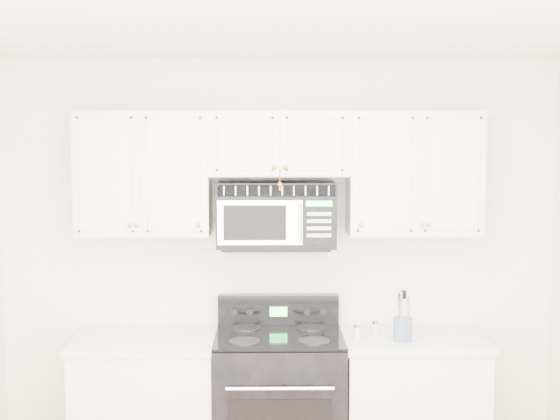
{
  "coord_description": "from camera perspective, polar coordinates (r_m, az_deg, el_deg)",
  "views": [
    {
      "loc": [
        -0.07,
        -3.15,
        2.11
      ],
      "look_at": [
        0.0,
        1.3,
        1.7
      ],
      "focal_mm": 50.0,
      "sensor_mm": 36.0,
      "label": 1
    }
  ],
  "objects": [
    {
      "name": "shaker_pepper",
      "position": [
        4.79,
        6.99,
        -8.58
      ],
      "size": [
        0.04,
        0.04,
        0.09
      ],
      "color": "silver",
      "rests_on": "base_cabinet_right"
    },
    {
      "name": "base_cabinet_right",
      "position": [
        4.97,
        9.55,
        -14.6
      ],
      "size": [
        0.86,
        0.65,
        0.92
      ],
      "color": "silver",
      "rests_on": "ground"
    },
    {
      "name": "utensil_crock",
      "position": [
        4.68,
        8.96,
        -8.53
      ],
      "size": [
        0.11,
        0.11,
        0.3
      ],
      "color": "#495A7B",
      "rests_on": "base_cabinet_right"
    },
    {
      "name": "upper_cabinets",
      "position": [
        4.74,
        -0.06,
        3.16
      ],
      "size": [
        2.44,
        0.37,
        0.75
      ],
      "color": "silver",
      "rests_on": "ground"
    },
    {
      "name": "microwave",
      "position": [
        4.74,
        -0.29,
        -0.3
      ],
      "size": [
        0.71,
        0.41,
        0.39
      ],
      "color": "black",
      "rests_on": "ground"
    },
    {
      "name": "shaker_salt",
      "position": [
        4.66,
        5.66,
        -8.9
      ],
      "size": [
        0.04,
        0.04,
        0.1
      ],
      "color": "silver",
      "rests_on": "base_cabinet_right"
    },
    {
      "name": "room",
      "position": [
        3.25,
        0.37,
        -9.11
      ],
      "size": [
        3.51,
        3.51,
        2.61
      ],
      "color": "olive",
      "rests_on": "ground"
    },
    {
      "name": "base_cabinet_left",
      "position": [
        4.94,
        -9.66,
        -14.7
      ],
      "size": [
        0.86,
        0.65,
        0.92
      ],
      "color": "silver",
      "rests_on": "ground"
    },
    {
      "name": "range",
      "position": [
        4.86,
        -0.07,
        -14.25
      ],
      "size": [
        0.76,
        0.7,
        1.12
      ],
      "color": "black",
      "rests_on": "ground"
    }
  ]
}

